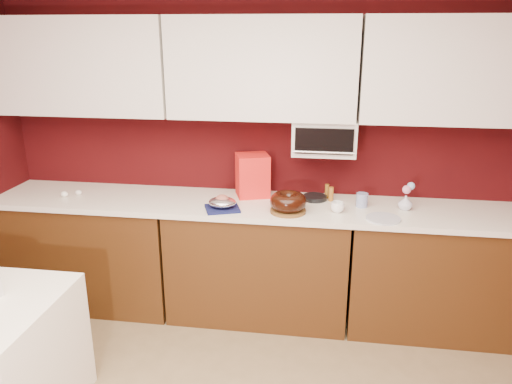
{
  "coord_description": "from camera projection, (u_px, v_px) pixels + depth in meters",
  "views": [
    {
      "loc": [
        0.48,
        -1.45,
        2.11
      ],
      "look_at": [
        -0.01,
        1.84,
        1.02
      ],
      "focal_mm": 35.0,
      "sensor_mm": 36.0,
      "label": 1
    }
  ],
  "objects": [
    {
      "name": "cake_base",
      "position": [
        288.0,
        211.0,
        3.45
      ],
      "size": [
        0.32,
        0.32,
        0.02
      ],
      "primitive_type": "cylinder",
      "rotation": [
        0.0,
        0.0,
        0.36
      ],
      "color": "brown",
      "rests_on": "countertop"
    },
    {
      "name": "base_cabinet_left",
      "position": [
        93.0,
        251.0,
        3.96
      ],
      "size": [
        1.31,
        0.58,
        0.86
      ],
      "primitive_type": "cube",
      "color": "#47270E",
      "rests_on": "floor"
    },
    {
      "name": "pandoro_box",
      "position": [
        253.0,
        175.0,
        3.76
      ],
      "size": [
        0.29,
        0.28,
        0.32
      ],
      "primitive_type": "cube",
      "rotation": [
        0.0,
        0.0,
        0.33
      ],
      "color": "red",
      "rests_on": "countertop"
    },
    {
      "name": "amber_bottle",
      "position": [
        331.0,
        194.0,
        3.67
      ],
      "size": [
        0.05,
        0.05,
        0.11
      ],
      "primitive_type": "cylinder",
      "rotation": [
        0.0,
        0.0,
        -0.35
      ],
      "color": "#95591B",
      "rests_on": "countertop"
    },
    {
      "name": "egg_left",
      "position": [
        64.0,
        194.0,
        3.76
      ],
      "size": [
        0.07,
        0.06,
        0.04
      ],
      "primitive_type": "ellipsoid",
      "rotation": [
        0.0,
        0.0,
        -0.28
      ],
      "color": "white",
      "rests_on": "countertop"
    },
    {
      "name": "flower_blue",
      "position": [
        411.0,
        186.0,
        3.47
      ],
      "size": [
        0.05,
        0.05,
        0.05
      ],
      "primitive_type": "sphere",
      "color": "#90B8E6",
      "rests_on": "flower_vase"
    },
    {
      "name": "base_cabinet_center",
      "position": [
        259.0,
        262.0,
        3.77
      ],
      "size": [
        1.31,
        0.58,
        0.86
      ],
      "primitive_type": "cube",
      "color": "#47270E",
      "rests_on": "floor"
    },
    {
      "name": "flower_pink",
      "position": [
        407.0,
        190.0,
        3.46
      ],
      "size": [
        0.06,
        0.06,
        0.06
      ],
      "primitive_type": "sphere",
      "color": "pink",
      "rests_on": "flower_vase"
    },
    {
      "name": "egg_right",
      "position": [
        78.0,
        192.0,
        3.81
      ],
      "size": [
        0.06,
        0.05,
        0.04
      ],
      "primitive_type": "ellipsoid",
      "rotation": [
        0.0,
        0.0,
        -0.12
      ],
      "color": "white",
      "rests_on": "countertop"
    },
    {
      "name": "base_cabinet_right",
      "position": [
        442.0,
        274.0,
        3.59
      ],
      "size": [
        1.31,
        0.58,
        0.86
      ],
      "primitive_type": "cube",
      "color": "#47270E",
      "rests_on": "floor"
    },
    {
      "name": "roasted_ham",
      "position": [
        222.0,
        199.0,
        3.48
      ],
      "size": [
        0.11,
        0.1,
        0.06
      ],
      "primitive_type": "ellipsoid",
      "rotation": [
        0.0,
        0.0,
        0.22
      ],
      "color": "#AB5D4E",
      "rests_on": "foil_ham_nest"
    },
    {
      "name": "toaster_oven_door",
      "position": [
        324.0,
        141.0,
        3.42
      ],
      "size": [
        0.4,
        0.02,
        0.18
      ],
      "primitive_type": "cube",
      "color": "black",
      "rests_on": "toaster_oven"
    },
    {
      "name": "navy_towel",
      "position": [
        222.0,
        208.0,
        3.5
      ],
      "size": [
        0.28,
        0.26,
        0.02
      ],
      "primitive_type": "cube",
      "rotation": [
        0.0,
        0.0,
        0.36
      ],
      "color": "#131848",
      "rests_on": "countertop"
    },
    {
      "name": "china_plate",
      "position": [
        383.0,
        219.0,
        3.32
      ],
      "size": [
        0.28,
        0.28,
        0.01
      ],
      "primitive_type": "cylinder",
      "rotation": [
        0.0,
        0.0,
        0.23
      ],
      "color": "silver",
      "rests_on": "countertop"
    },
    {
      "name": "upper_cabinet_left",
      "position": [
        82.0,
        66.0,
        3.65
      ],
      "size": [
        1.31,
        0.33,
        0.7
      ],
      "primitive_type": "cube",
      "color": "white",
      "rests_on": "wall_back"
    },
    {
      "name": "upper_cabinet_right",
      "position": [
        463.0,
        70.0,
        3.28
      ],
      "size": [
        1.31,
        0.33,
        0.7
      ],
      "primitive_type": "cube",
      "color": "white",
      "rests_on": "wall_back"
    },
    {
      "name": "bundt_cake",
      "position": [
        288.0,
        201.0,
        3.43
      ],
      "size": [
        0.33,
        0.33,
        0.1
      ],
      "primitive_type": "torus",
      "rotation": [
        0.0,
        0.0,
        0.43
      ],
      "color": "black",
      "rests_on": "cake_base"
    },
    {
      "name": "foil_ham_nest",
      "position": [
        222.0,
        202.0,
        3.49
      ],
      "size": [
        0.21,
        0.18,
        0.07
      ],
      "primitive_type": "ellipsoid",
      "rotation": [
        0.0,
        0.0,
        0.07
      ],
      "color": "white",
      "rests_on": "navy_towel"
    },
    {
      "name": "upper_cabinet_center",
      "position": [
        262.0,
        68.0,
        3.47
      ],
      "size": [
        1.31,
        0.33,
        0.7
      ],
      "primitive_type": "cube",
      "color": "white",
      "rests_on": "wall_back"
    },
    {
      "name": "toaster_oven",
      "position": [
        324.0,
        137.0,
        3.57
      ],
      "size": [
        0.45,
        0.3,
        0.25
      ],
      "primitive_type": "cube",
      "color": "white",
      "rests_on": "upper_cabinet_center"
    },
    {
      "name": "toaster_oven_handle",
      "position": [
        324.0,
        152.0,
        3.43
      ],
      "size": [
        0.42,
        0.02,
        0.02
      ],
      "primitive_type": "cylinder",
      "rotation": [
        0.0,
        1.57,
        0.0
      ],
      "color": "silver",
      "rests_on": "toaster_oven"
    },
    {
      "name": "blue_jar",
      "position": [
        362.0,
        200.0,
        3.55
      ],
      "size": [
        0.11,
        0.11,
        0.1
      ],
      "primitive_type": "cylinder",
      "rotation": [
        0.0,
        0.0,
        0.35
      ],
      "color": "navy",
      "rests_on": "countertop"
    },
    {
      "name": "flower_vase",
      "position": [
        405.0,
        202.0,
        3.49
      ],
      "size": [
        0.1,
        0.1,
        0.12
      ],
      "primitive_type": "imported",
      "rotation": [
        0.0,
        0.0,
        0.32
      ],
      "color": "silver",
      "rests_on": "countertop"
    },
    {
      "name": "dark_pan",
      "position": [
        315.0,
        198.0,
        3.7
      ],
      "size": [
        0.19,
        0.19,
        0.03
      ],
      "primitive_type": "cylinder",
      "rotation": [
        0.0,
        0.0,
        -0.08
      ],
      "color": "black",
      "rests_on": "countertop"
    },
    {
      "name": "coffee_mug",
      "position": [
        338.0,
        206.0,
        3.44
      ],
      "size": [
        0.11,
        0.11,
        0.09
      ],
      "primitive_type": "imported",
      "rotation": [
        0.0,
        0.0,
        0.48
      ],
      "color": "white",
      "rests_on": "countertop"
    },
    {
      "name": "wall_back",
      "position": [
        265.0,
        147.0,
        3.81
      ],
      "size": [
        4.0,
        0.02,
        2.5
      ],
      "primitive_type": "cube",
      "color": "#390709",
      "rests_on": "floor"
    },
    {
      "name": "amber_bottle_tall",
      "position": [
        327.0,
        191.0,
        3.73
      ],
      "size": [
        0.04,
        0.04,
        0.11
      ],
      "primitive_type": "cylinder",
      "rotation": [
        0.0,
        0.0,
        0.39
      ],
      "color": "brown",
      "rests_on": "countertop"
    },
    {
      "name": "countertop",
      "position": [
        259.0,
        206.0,
        3.63
      ],
      "size": [
        4.0,
        0.62,
        0.04
      ],
      "primitive_type": "cube",
      "color": "white",
      "rests_on": "base_cabinet_center"
    }
  ]
}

